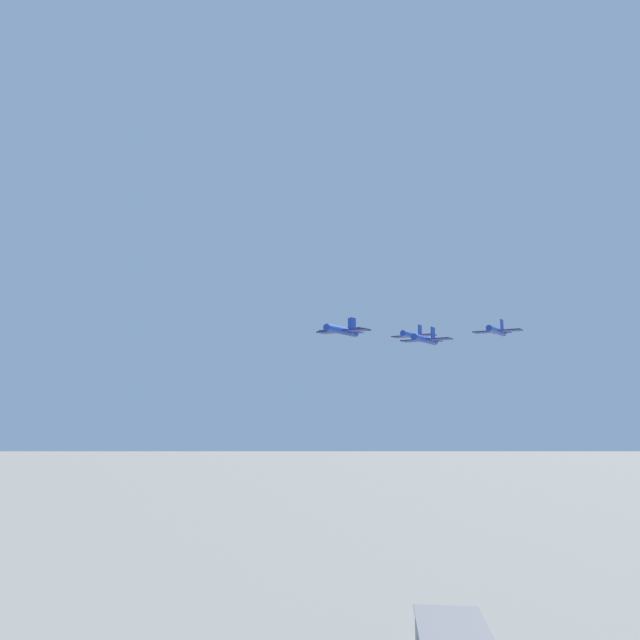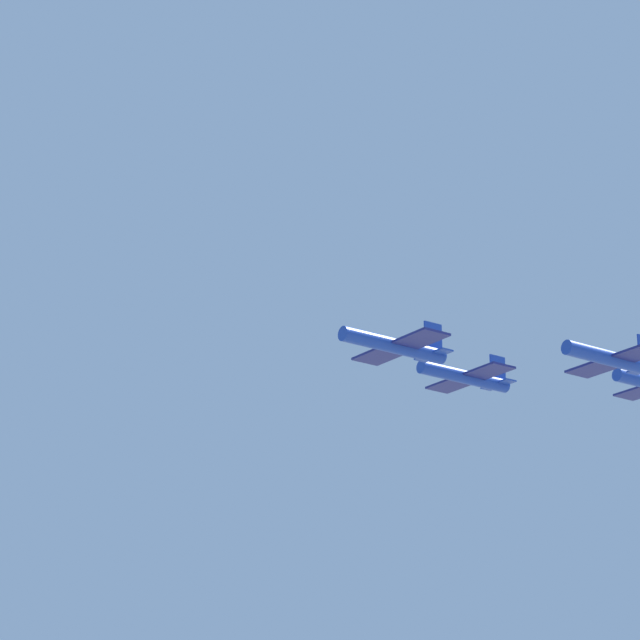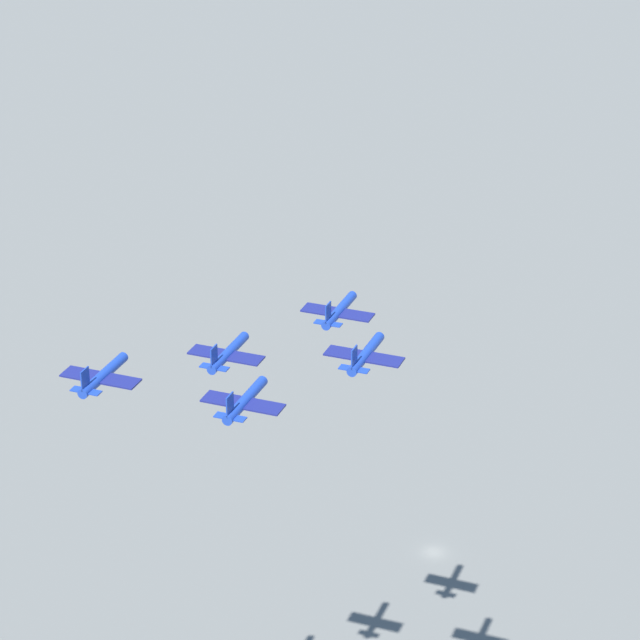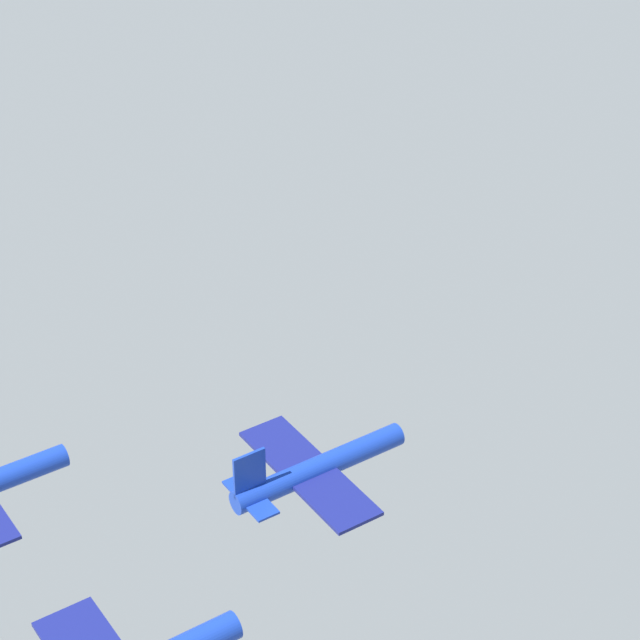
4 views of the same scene
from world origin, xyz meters
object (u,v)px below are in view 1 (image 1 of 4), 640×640
jet_1 (426,339)px  jet_3 (497,331)px  jet_0 (343,331)px  jet_4 (413,335)px  jet_2 (341,329)px

jet_1 → jet_3: size_ratio=1.00×
jet_0 → jet_4: jet_4 is taller
jet_1 → jet_2: jet_2 is taller
jet_0 → jet_3: size_ratio=1.00×
jet_2 → jet_3: jet_2 is taller
jet_1 → jet_2: (8.34, 16.70, 3.21)m
jet_2 → jet_3: bearing=-150.5°
jet_1 → jet_3: (10.03, -15.43, 2.79)m
jet_2 → jet_4: size_ratio=1.00×
jet_0 → jet_1: jet_0 is taller
jet_1 → jet_3: 18.62m
jet_3 → jet_4: 18.67m
jet_0 → jet_4: (28.39, -14.17, 2.38)m
jet_0 → jet_2: 18.59m
jet_4 → jet_2: bearing=59.5°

